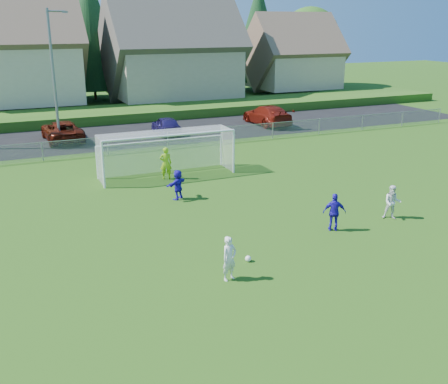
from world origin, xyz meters
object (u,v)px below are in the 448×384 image
Objects in this scene: car_c at (62,131)px; soccer_goal at (165,146)px; player_white_a at (229,258)px; player_blue_b at (178,185)px; car_g at (267,115)px; player_white_b at (392,202)px; goalkeeper at (166,163)px; soccer_ball at (248,259)px; player_blue_a at (334,212)px; car_e at (166,125)px.

soccer_goal is (4.13, -11.41, 0.90)m from car_c.
player_blue_b is at bearing 64.84° from player_white_a.
player_white_a is at bearing 58.39° from car_g.
player_white_b is 0.85× the size of goalkeeper.
player_blue_b is (-7.62, 6.23, -0.02)m from player_white_b.
soccer_ball is 0.04× the size of car_g.
car_c is at bearing 98.41° from soccer_ball.
car_c is at bearing -59.13° from goalkeeper.
car_c is at bearing -2.49° from car_g.
car_g is (12.44, 11.70, -0.08)m from goalkeeper.
car_c is (-7.94, 21.97, -0.07)m from player_blue_a.
player_white_b is 0.29× the size of car_c.
player_blue_b is 3.53m from goalkeeper.
player_blue_a is at bearing 107.04° from car_c.
car_c is 7.56m from car_e.
soccer_goal reaches higher than player_white_b.
soccer_goal reaches higher than player_blue_b.
player_white_a is at bearing 47.69° from player_blue_b.
soccer_ball is 7.61m from player_blue_b.
player_blue_a is (4.50, 1.24, 0.68)m from soccer_ball.
goalkeeper is 0.44× the size of car_e.
soccer_ball is 11.11m from goalkeeper.
car_g reaches higher than player_blue_a.
car_e is (4.12, 14.82, -0.05)m from player_blue_b.
car_g is at bearing 41.93° from soccer_goal.
car_c is (-2.26, 24.18, -0.04)m from player_white_a.
soccer_ball is 23.47m from car_c.
player_white_a is at bearing 95.30° from goalkeeper.
soccer_ball is at bearing 82.56° from car_e.
car_c is 16.34m from car_g.
car_e is at bearing 134.26° from player_white_b.
car_e is at bearing 171.06° from car_c.
player_blue_b is at bearing -27.16° from player_blue_a.
car_c is at bearing -42.92° from player_blue_a.
player_blue_b is at bearing 90.32° from soccer_ball.
player_blue_a is 23.36m from car_c.
goalkeeper reaches higher than player_blue_a.
player_white_b reaches higher than player_blue_b.
soccer_ball is 0.15× the size of player_white_b.
soccer_goal reaches higher than player_white_a.
soccer_ball is 0.03× the size of soccer_goal.
car_e is (-0.42, 21.17, -0.11)m from player_blue_a.
goalkeeper is 0.32× the size of car_g.
car_e is at bearing 59.71° from player_white_a.
car_e is (-3.50, 21.05, -0.07)m from player_white_b.
car_c is 1.30× the size of car_e.
player_white_b is at bearing 10.14° from soccer_ball.
player_white_a is 27.60m from car_g.
player_white_a is at bearing 92.52° from car_c.
goalkeeper is (0.47, 11.07, 0.77)m from soccer_ball.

